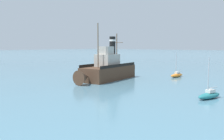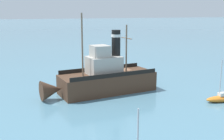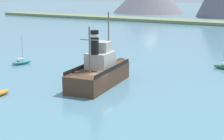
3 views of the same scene
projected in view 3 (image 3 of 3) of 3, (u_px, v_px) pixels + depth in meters
The scene contains 4 objects.
ground_plane at pixel (101, 92), 44.70m from camera, with size 600.00×600.00×0.00m, color teal.
old_tugboat at pixel (101, 72), 47.82m from camera, with size 6.01×14.73×9.90m.
sailboat_green at pixel (224, 67), 57.28m from camera, with size 3.93×1.69×4.90m.
sailboat_teal at pixel (21, 62), 60.97m from camera, with size 2.04×3.96×4.90m.
Camera 3 is at (23.54, -35.86, 12.98)m, focal length 55.00 mm.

